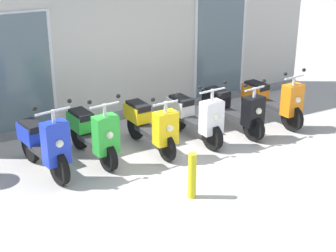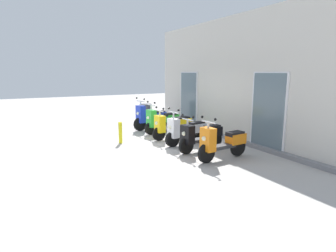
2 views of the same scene
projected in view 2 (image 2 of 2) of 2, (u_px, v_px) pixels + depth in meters
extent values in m
plane|color=#A8A39E|center=(153.00, 144.00, 9.18)|extent=(40.00, 40.00, 0.00)
cube|color=beige|center=(226.00, 79.00, 10.10)|extent=(8.85, 0.30, 4.12)
cube|color=slate|center=(218.00, 135.00, 10.36)|extent=(8.85, 0.20, 0.12)
cube|color=silver|center=(189.00, 99.00, 12.09)|extent=(1.29, 0.04, 2.30)
cube|color=slate|center=(188.00, 99.00, 12.08)|extent=(1.17, 0.02, 2.22)
cube|color=silver|center=(268.00, 112.00, 8.30)|extent=(1.29, 0.04, 2.30)
cube|color=slate|center=(268.00, 112.00, 8.29)|extent=(1.17, 0.02, 2.22)
cylinder|color=black|center=(140.00, 124.00, 11.26)|extent=(0.19, 0.55, 0.54)
cylinder|color=black|center=(162.00, 121.00, 11.88)|extent=(0.19, 0.55, 0.54)
cube|color=#2D2D30|center=(151.00, 120.00, 11.55)|extent=(0.36, 0.68, 0.09)
cube|color=#1E38C6|center=(141.00, 114.00, 11.21)|extent=(0.41, 0.30, 0.67)
sphere|color=#F2EFCC|center=(138.00, 113.00, 11.13)|extent=(0.12, 0.12, 0.12)
cube|color=#1E38C6|center=(160.00, 115.00, 11.77)|extent=(0.38, 0.56, 0.28)
cube|color=black|center=(159.00, 112.00, 11.72)|extent=(0.33, 0.52, 0.11)
cylinder|color=silver|center=(141.00, 103.00, 11.13)|extent=(0.06, 0.06, 0.21)
cylinder|color=silver|center=(140.00, 101.00, 11.12)|extent=(0.55, 0.13, 0.04)
sphere|color=black|center=(144.00, 99.00, 10.88)|extent=(0.07, 0.07, 0.07)
sphere|color=black|center=(137.00, 98.00, 11.31)|extent=(0.07, 0.07, 0.07)
cylinder|color=black|center=(151.00, 129.00, 10.58)|extent=(0.17, 0.47, 0.46)
cylinder|color=black|center=(174.00, 126.00, 11.16)|extent=(0.17, 0.47, 0.46)
cube|color=#2D2D30|center=(162.00, 125.00, 10.85)|extent=(0.33, 0.68, 0.09)
cube|color=green|center=(151.00, 118.00, 10.53)|extent=(0.40, 0.28, 0.63)
sphere|color=#F2EFCC|center=(148.00, 118.00, 10.45)|extent=(0.12, 0.12, 0.12)
cube|color=green|center=(172.00, 118.00, 11.05)|extent=(0.36, 0.55, 0.28)
cube|color=black|center=(171.00, 114.00, 11.00)|extent=(0.31, 0.51, 0.11)
cylinder|color=silver|center=(151.00, 108.00, 10.46)|extent=(0.06, 0.06, 0.22)
cylinder|color=silver|center=(151.00, 105.00, 10.44)|extent=(0.50, 0.09, 0.04)
sphere|color=black|center=(155.00, 103.00, 10.22)|extent=(0.07, 0.07, 0.07)
sphere|color=black|center=(148.00, 102.00, 10.62)|extent=(0.07, 0.07, 0.07)
cylinder|color=black|center=(159.00, 134.00, 9.65)|extent=(0.11, 0.47, 0.47)
cylinder|color=black|center=(186.00, 131.00, 10.21)|extent=(0.11, 0.47, 0.47)
cube|color=#2D2D30|center=(173.00, 129.00, 9.91)|extent=(0.30, 0.70, 0.09)
cube|color=yellow|center=(160.00, 124.00, 9.60)|extent=(0.39, 0.26, 0.56)
sphere|color=#F2EFCC|center=(157.00, 123.00, 9.53)|extent=(0.12, 0.12, 0.12)
cube|color=yellow|center=(183.00, 122.00, 10.10)|extent=(0.33, 0.54, 0.28)
cube|color=black|center=(183.00, 118.00, 10.05)|extent=(0.29, 0.50, 0.11)
cylinder|color=silver|center=(160.00, 113.00, 9.54)|extent=(0.06, 0.06, 0.20)
cylinder|color=silver|center=(160.00, 111.00, 9.52)|extent=(0.47, 0.07, 0.04)
sphere|color=black|center=(163.00, 109.00, 9.31)|extent=(0.07, 0.07, 0.07)
sphere|color=black|center=(156.00, 107.00, 9.70)|extent=(0.07, 0.07, 0.07)
cylinder|color=black|center=(172.00, 139.00, 8.86)|extent=(0.16, 0.48, 0.47)
cylinder|color=black|center=(200.00, 135.00, 9.44)|extent=(0.16, 0.48, 0.47)
cube|color=#2D2D30|center=(187.00, 134.00, 9.13)|extent=(0.32, 0.70, 0.09)
cube|color=white|center=(174.00, 128.00, 8.81)|extent=(0.40, 0.27, 0.59)
sphere|color=#F2EFCC|center=(170.00, 127.00, 8.74)|extent=(0.12, 0.12, 0.12)
cube|color=white|center=(198.00, 128.00, 9.33)|extent=(0.34, 0.54, 0.28)
cube|color=black|center=(197.00, 123.00, 9.29)|extent=(0.30, 0.50, 0.11)
cylinder|color=silver|center=(174.00, 116.00, 8.74)|extent=(0.06, 0.06, 0.23)
cylinder|color=silver|center=(174.00, 112.00, 8.72)|extent=(0.53, 0.08, 0.04)
sphere|color=black|center=(179.00, 110.00, 8.48)|extent=(0.07, 0.07, 0.07)
sphere|color=black|center=(169.00, 108.00, 8.92)|extent=(0.07, 0.07, 0.07)
cylinder|color=black|center=(186.00, 146.00, 8.08)|extent=(0.16, 0.49, 0.48)
cylinder|color=black|center=(215.00, 140.00, 8.73)|extent=(0.16, 0.49, 0.48)
cube|color=#2D2D30|center=(201.00, 140.00, 8.39)|extent=(0.36, 0.74, 0.09)
cube|color=black|center=(187.00, 134.00, 8.04)|extent=(0.41, 0.29, 0.53)
sphere|color=#F2EFCC|center=(184.00, 134.00, 7.96)|extent=(0.12, 0.12, 0.12)
cube|color=black|center=(213.00, 131.00, 8.62)|extent=(0.37, 0.56, 0.28)
cube|color=black|center=(212.00, 127.00, 8.57)|extent=(0.32, 0.51, 0.11)
cylinder|color=silver|center=(188.00, 122.00, 7.98)|extent=(0.06, 0.06, 0.20)
cylinder|color=silver|center=(188.00, 120.00, 7.96)|extent=(0.47, 0.10, 0.04)
sphere|color=black|center=(193.00, 117.00, 7.76)|extent=(0.07, 0.07, 0.07)
sphere|color=black|center=(182.00, 115.00, 8.13)|extent=(0.07, 0.07, 0.07)
cylinder|color=black|center=(206.00, 153.00, 7.28)|extent=(0.14, 0.51, 0.51)
cylinder|color=black|center=(238.00, 147.00, 7.89)|extent=(0.14, 0.51, 0.51)
cube|color=#2D2D30|center=(223.00, 146.00, 7.56)|extent=(0.33, 0.73, 0.09)
cube|color=orange|center=(208.00, 139.00, 7.23)|extent=(0.40, 0.28, 0.60)
sphere|color=#F2EFCC|center=(204.00, 138.00, 7.15)|extent=(0.12, 0.12, 0.12)
cube|color=orange|center=(236.00, 138.00, 7.79)|extent=(0.35, 0.55, 0.28)
cube|color=black|center=(235.00, 134.00, 7.74)|extent=(0.30, 0.50, 0.11)
cylinder|color=silver|center=(208.00, 125.00, 7.16)|extent=(0.06, 0.06, 0.19)
cylinder|color=silver|center=(208.00, 122.00, 7.15)|extent=(0.49, 0.08, 0.04)
sphere|color=black|center=(215.00, 120.00, 6.93)|extent=(0.07, 0.07, 0.07)
sphere|color=black|center=(202.00, 117.00, 7.33)|extent=(0.07, 0.07, 0.07)
cylinder|color=yellow|center=(120.00, 133.00, 9.28)|extent=(0.12, 0.12, 0.70)
cylinder|color=#4C4C51|center=(146.00, 114.00, 12.90)|extent=(0.55, 0.55, 0.89)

